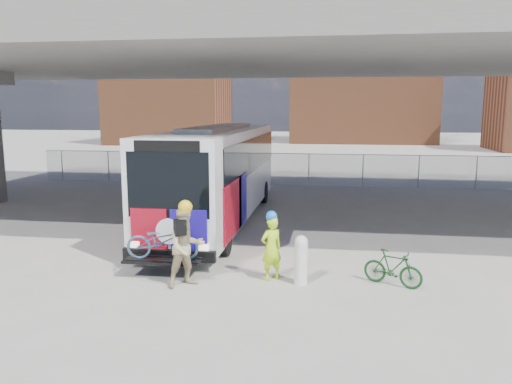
% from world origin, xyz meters
% --- Properties ---
extents(ground, '(160.00, 160.00, 0.00)m').
position_xyz_m(ground, '(0.00, 0.00, 0.00)').
color(ground, '#9E9991').
rests_on(ground, ground).
extents(bus, '(2.67, 12.96, 3.69)m').
position_xyz_m(bus, '(-2.00, 2.34, 2.11)').
color(bus, silver).
rests_on(bus, ground).
extents(overpass, '(40.00, 16.00, 7.95)m').
position_xyz_m(overpass, '(0.00, 4.00, 6.54)').
color(overpass, '#605E59').
rests_on(overpass, ground).
extents(chainlink_fence, '(30.00, 0.06, 30.00)m').
position_xyz_m(chainlink_fence, '(0.00, 12.00, 1.42)').
color(chainlink_fence, gray).
rests_on(chainlink_fence, ground).
extents(brick_buildings, '(54.00, 22.00, 12.00)m').
position_xyz_m(brick_buildings, '(1.23, 48.23, 5.42)').
color(brick_buildings, brown).
rests_on(brick_buildings, ground).
extents(smokestack, '(2.20, 2.20, 25.00)m').
position_xyz_m(smokestack, '(14.00, 55.00, 12.50)').
color(smokestack, brown).
rests_on(smokestack, ground).
extents(bollard, '(0.32, 0.32, 1.24)m').
position_xyz_m(bollard, '(1.56, -4.19, 0.67)').
color(bollard, beige).
rests_on(bollard, ground).
extents(cyclist_hivis, '(0.71, 0.68, 1.80)m').
position_xyz_m(cyclist_hivis, '(0.79, -3.97, 0.86)').
color(cyclist_hivis, '#C6FE1A').
rests_on(cyclist_hivis, ground).
extents(cyclist_tan, '(1.21, 1.18, 2.15)m').
position_xyz_m(cyclist_tan, '(-1.21, -4.75, 1.02)').
color(cyclist_tan, tan).
rests_on(cyclist_tan, ground).
extents(bike_parked, '(1.52, 1.04, 0.90)m').
position_xyz_m(bike_parked, '(3.80, -3.97, 0.45)').
color(bike_parked, '#154219').
rests_on(bike_parked, ground).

